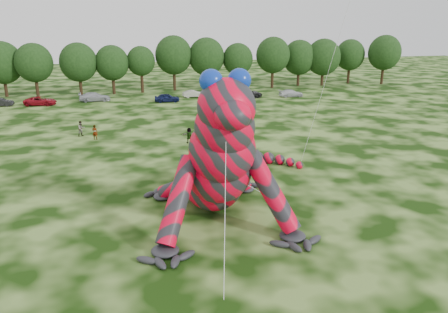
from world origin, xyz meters
TOP-DOWN VIEW (x-y plane):
  - ground at (0.00, 0.00)m, footprint 240.00×240.00m
  - inflatable_gecko at (2.66, 2.71)m, footprint 18.14×21.50m
  - tree_5 at (-23.12, 58.44)m, footprint 7.16×6.44m
  - tree_6 at (-17.56, 56.68)m, footprint 6.52×5.86m
  - tree_7 at (-10.08, 56.80)m, footprint 6.68×6.01m
  - tree_8 at (-4.22, 56.99)m, footprint 6.14×5.53m
  - tree_9 at (1.06, 57.35)m, footprint 5.27×4.74m
  - tree_10 at (7.40, 58.58)m, footprint 7.09×6.38m
  - tree_11 at (13.79, 58.20)m, footprint 7.01×6.31m
  - tree_12 at (20.01, 57.74)m, footprint 5.99×5.39m
  - tree_13 at (27.13, 57.13)m, footprint 6.83×6.15m
  - tree_14 at (33.46, 58.72)m, footprint 6.82×6.14m
  - tree_15 at (38.47, 57.77)m, footprint 7.17×6.45m
  - tree_16 at (45.45, 59.37)m, footprint 6.26×5.63m
  - tree_17 at (51.95, 56.66)m, footprint 6.98×6.28m
  - car_1 at (-22.03, 48.70)m, footprint 4.07×1.67m
  - car_2 at (-15.89, 48.07)m, footprint 5.35×3.14m
  - car_3 at (-7.44, 49.75)m, footprint 5.20×2.18m
  - car_4 at (4.47, 46.18)m, footprint 4.34×2.05m
  - car_5 at (9.59, 49.81)m, footprint 3.88×1.60m
  - car_6 at (18.98, 47.17)m, footprint 5.45×2.83m
  - car_7 at (26.81, 46.11)m, footprint 4.43×1.81m
  - spectator_1 at (-8.09, 26.02)m, footprint 1.13×1.07m
  - spectator_2 at (9.63, 30.18)m, footprint 1.37×1.05m
  - spectator_3 at (13.11, 32.65)m, footprint 1.06×0.47m
  - spectator_0 at (-6.45, 24.00)m, footprint 0.74×0.61m
  - spectator_5 at (3.95, 19.95)m, footprint 1.68×0.66m

SIDE VIEW (x-z plane):
  - ground at x=0.00m, z-range 0.00..0.00m
  - car_5 at x=9.59m, z-range 0.00..1.25m
  - car_7 at x=26.81m, z-range 0.00..1.28m
  - car_1 at x=-22.03m, z-range 0.00..1.31m
  - car_2 at x=-15.89m, z-range 0.00..1.40m
  - car_4 at x=4.47m, z-range 0.00..1.43m
  - car_6 at x=18.98m, z-range 0.00..1.47m
  - car_3 at x=-7.44m, z-range 0.00..1.50m
  - spectator_0 at x=-6.45m, z-range 0.00..1.74m
  - spectator_5 at x=3.95m, z-range 0.00..1.77m
  - spectator_3 at x=13.11m, z-range 0.00..1.79m
  - spectator_1 at x=-8.09m, z-range 0.00..1.84m
  - spectator_2 at x=9.63m, z-range 0.00..1.87m
  - tree_9 at x=1.06m, z-range 0.00..8.68m
  - tree_8 at x=-4.22m, z-range 0.00..8.94m
  - tree_12 at x=20.01m, z-range 0.00..8.97m
  - tree_16 at x=45.45m, z-range 0.00..9.37m
  - tree_14 at x=33.46m, z-range 0.00..9.40m
  - tree_7 at x=-10.08m, z-range 0.00..9.48m
  - tree_6 at x=-17.56m, z-range 0.00..9.49m
  - tree_15 at x=38.47m, z-range 0.00..9.63m
  - tree_5 at x=-23.12m, z-range 0.00..9.80m
  - tree_11 at x=13.79m, z-range 0.00..10.07m
  - tree_13 at x=27.13m, z-range 0.00..10.13m
  - tree_17 at x=51.95m, z-range 0.00..10.30m
  - tree_10 at x=7.40m, z-range 0.00..10.50m
  - inflatable_gecko at x=2.66m, z-range 0.00..10.71m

